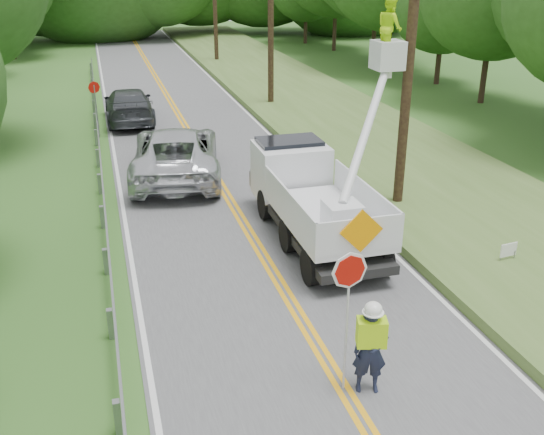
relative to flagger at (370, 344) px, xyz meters
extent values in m
plane|color=#315823|center=(-0.42, -0.94, -1.03)|extent=(140.00, 140.00, 0.00)
cube|color=#4F4F51|center=(-0.42, 13.06, -1.02)|extent=(7.20, 96.00, 0.02)
cube|color=#F7A712|center=(-0.52, 13.06, -1.00)|extent=(0.12, 96.00, 0.00)
cube|color=#F7A712|center=(-0.32, 13.06, -1.00)|extent=(0.12, 96.00, 0.00)
cube|color=silver|center=(-3.87, 13.06, -1.00)|extent=(0.12, 96.00, 0.00)
cube|color=silver|center=(3.03, 13.06, -1.00)|extent=(0.12, 96.00, 0.00)
cube|color=gray|center=(-4.52, 0.06, -0.68)|extent=(0.12, 0.14, 0.70)
cube|color=gray|center=(-4.52, 3.06, -0.68)|extent=(0.12, 0.14, 0.70)
cube|color=gray|center=(-4.52, 6.06, -0.68)|extent=(0.12, 0.14, 0.70)
cube|color=gray|center=(-4.52, 9.06, -0.68)|extent=(0.12, 0.14, 0.70)
cube|color=gray|center=(-4.52, 12.06, -0.68)|extent=(0.12, 0.14, 0.70)
cube|color=gray|center=(-4.52, 15.06, -0.68)|extent=(0.12, 0.14, 0.70)
cube|color=gray|center=(-4.52, 18.06, -0.68)|extent=(0.12, 0.14, 0.70)
cube|color=gray|center=(-4.52, 21.06, -0.68)|extent=(0.12, 0.14, 0.70)
cube|color=gray|center=(-4.52, 24.06, -0.68)|extent=(0.12, 0.14, 0.70)
cube|color=gray|center=(-4.52, 27.06, -0.68)|extent=(0.12, 0.14, 0.70)
cube|color=gray|center=(-4.52, 30.06, -0.68)|extent=(0.12, 0.14, 0.70)
cube|color=gray|center=(-4.52, 33.06, -0.68)|extent=(0.12, 0.14, 0.70)
cube|color=gray|center=(-4.52, 36.06, -0.68)|extent=(0.12, 0.14, 0.70)
cube|color=gray|center=(-4.42, 14.06, -0.43)|extent=(0.05, 48.00, 0.34)
cylinder|color=black|center=(4.58, 8.06, 3.97)|extent=(0.30, 0.30, 10.00)
cylinder|color=black|center=(4.58, 23.06, 3.97)|extent=(0.30, 0.30, 10.00)
cube|color=#466229|center=(6.68, 13.06, -0.88)|extent=(7.00, 96.00, 0.30)
cylinder|color=#332319|center=(-10.18, 44.28, 0.53)|extent=(0.32, 0.32, 3.11)
cylinder|color=#332319|center=(-10.78, 49.88, 1.01)|extent=(0.32, 0.32, 4.07)
cylinder|color=#332319|center=(15.95, 20.92, 0.62)|extent=(0.32, 0.32, 3.30)
cylinder|color=#332319|center=(16.32, 26.40, 0.31)|extent=(0.32, 0.32, 2.67)
ellipsoid|color=#264D18|center=(16.32, 26.40, 3.57)|extent=(6.23, 6.23, 5.48)
cylinder|color=#332319|center=(15.23, 31.22, 0.86)|extent=(0.32, 0.32, 3.78)
cylinder|color=#332319|center=(15.83, 35.04, 0.98)|extent=(0.32, 0.32, 4.01)
cylinder|color=#332319|center=(15.41, 41.98, 0.84)|extent=(0.32, 0.32, 3.74)
cylinder|color=#332319|center=(14.55, 47.03, 0.32)|extent=(0.32, 0.32, 2.70)
imported|color=#191E33|center=(0.01, -0.01, -0.14)|extent=(0.72, 0.57, 1.73)
cube|color=#A3DB0E|center=(0.01, -0.01, 0.25)|extent=(0.60, 0.45, 0.53)
ellipsoid|color=white|center=(0.01, -0.01, 0.73)|extent=(0.32, 0.32, 0.26)
cylinder|color=#B7B7B7|center=(-0.41, 0.16, 0.20)|extent=(0.04, 0.04, 2.43)
cylinder|color=#AB0E05|center=(-0.41, 0.16, 1.47)|extent=(0.69, 0.11, 0.69)
cylinder|color=black|center=(0.31, 4.13, -0.55)|extent=(0.29, 0.91, 0.91)
cylinder|color=black|center=(2.22, 4.13, -0.55)|extent=(0.29, 0.91, 0.91)
cylinder|color=black|center=(0.31, 6.03, -0.55)|extent=(0.29, 0.91, 0.91)
cylinder|color=black|center=(2.21, 6.03, -0.55)|extent=(0.29, 0.91, 0.91)
cylinder|color=black|center=(0.31, 8.41, -0.55)|extent=(0.29, 0.91, 0.91)
cylinder|color=black|center=(2.21, 8.41, -0.55)|extent=(0.29, 0.91, 0.91)
cube|color=black|center=(1.26, 6.32, -0.49)|extent=(2.00, 6.09, 0.24)
cube|color=silver|center=(1.26, 5.65, -0.01)|extent=(2.19, 4.38, 0.21)
cube|color=silver|center=(0.19, 5.65, 0.47)|extent=(0.06, 4.38, 0.86)
cube|color=silver|center=(2.34, 5.65, 0.47)|extent=(0.06, 4.38, 0.86)
cube|color=silver|center=(1.26, 3.48, 0.47)|extent=(2.19, 0.06, 0.86)
cube|color=silver|center=(1.26, 8.89, 0.28)|extent=(2.14, 1.81, 1.71)
cube|color=black|center=(1.26, 9.08, 0.90)|extent=(1.90, 1.24, 0.71)
cube|color=silver|center=(1.26, 4.60, 0.47)|extent=(0.86, 0.86, 0.76)
cube|color=silver|center=(3.88, 8.06, 3.83)|extent=(0.81, 0.81, 0.81)
imported|color=#A3DB0E|center=(3.88, 8.06, 4.61)|extent=(0.62, 0.80, 1.65)
cube|color=#FF9700|center=(1.26, 3.41, 0.61)|extent=(1.08, 0.04, 1.08)
imported|color=silver|center=(-1.77, 13.08, -0.10)|extent=(3.95, 6.91, 1.81)
imported|color=#3C3F44|center=(-2.88, 21.86, -0.22)|extent=(2.27, 5.48, 1.59)
cylinder|color=gray|center=(-4.39, 19.38, 0.13)|extent=(0.06, 0.06, 2.33)
cylinder|color=#AB0E05|center=(-4.39, 19.38, 1.19)|extent=(0.50, 0.22, 0.53)
cube|color=white|center=(5.43, 3.50, -0.47)|extent=(0.51, 0.10, 0.36)
cylinder|color=gray|center=(5.23, 3.50, -0.77)|extent=(0.02, 0.02, 0.51)
cylinder|color=gray|center=(5.64, 3.50, -0.77)|extent=(0.02, 0.02, 0.51)
camera|label=1|loc=(-4.28, -8.64, 6.50)|focal=41.13mm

